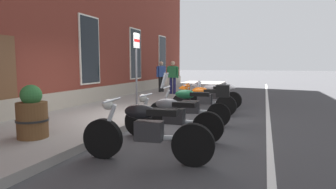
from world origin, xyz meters
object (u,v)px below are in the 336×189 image
at_px(motorcycle_black_naked, 145,132).
at_px(barrel_planter, 32,115).
at_px(motorcycle_green_touring, 193,104).
at_px(motorcycle_grey_naked, 171,117).
at_px(motorcycle_orange_sport, 201,97).
at_px(motorcycle_white_sport, 211,93).
at_px(parking_sign, 136,60).
at_px(pedestrian_striped_shirt, 173,76).
at_px(pedestrian_blue_top, 161,75).

xyz_separation_m(motorcycle_black_naked, barrel_planter, (0.13, 2.43, 0.11)).
bearing_deg(barrel_planter, motorcycle_green_touring, -41.85).
relative_size(motorcycle_grey_naked, motorcycle_orange_sport, 1.05).
distance_m(motorcycle_white_sport, parking_sign, 3.24).
height_order(motorcycle_black_naked, barrel_planter, barrel_planter).
bearing_deg(motorcycle_grey_naked, motorcycle_green_touring, -4.81).
bearing_deg(motorcycle_white_sport, motorcycle_green_touring, -177.64).
height_order(motorcycle_grey_naked, motorcycle_orange_sport, motorcycle_orange_sport).
xyz_separation_m(motorcycle_black_naked, pedestrian_striped_shirt, (8.79, 2.41, 0.55)).
bearing_deg(pedestrian_striped_shirt, motorcycle_green_touring, -157.01).
bearing_deg(parking_sign, motorcycle_grey_naked, -140.14).
xyz_separation_m(motorcycle_green_touring, pedestrian_blue_top, (6.60, 3.35, 0.47)).
distance_m(motorcycle_white_sport, pedestrian_blue_top, 4.77).
height_order(motorcycle_orange_sport, barrel_planter, barrel_planter).
height_order(motorcycle_white_sport, pedestrian_blue_top, pedestrian_blue_top).
bearing_deg(motorcycle_grey_naked, barrel_planter, 119.07).
bearing_deg(pedestrian_blue_top, parking_sign, -166.56).
distance_m(motorcycle_green_touring, motorcycle_white_sport, 3.13).
bearing_deg(motorcycle_green_touring, parking_sign, 69.96).
bearing_deg(motorcycle_black_naked, motorcycle_white_sport, 0.50).
bearing_deg(motorcycle_orange_sport, parking_sign, 116.60).
xyz_separation_m(motorcycle_white_sport, parking_sign, (-2.41, 1.82, 1.16)).
bearing_deg(barrel_planter, pedestrian_striped_shirt, -0.12).
bearing_deg(parking_sign, pedestrian_blue_top, 13.44).
height_order(motorcycle_grey_naked, motorcycle_white_sport, motorcycle_white_sport).
bearing_deg(motorcycle_white_sport, parking_sign, 143.02).
height_order(motorcycle_grey_naked, barrel_planter, barrel_planter).
bearing_deg(barrel_planter, pedestrian_blue_top, 5.16).
xyz_separation_m(motorcycle_black_naked, motorcycle_green_touring, (2.93, -0.08, 0.07)).
bearing_deg(pedestrian_striped_shirt, motorcycle_black_naked, -164.66).
xyz_separation_m(motorcycle_grey_naked, parking_sign, (2.18, 1.82, 1.22)).
bearing_deg(pedestrian_blue_top, motorcycle_black_naked, -161.01).
height_order(motorcycle_white_sport, barrel_planter, barrel_planter).
relative_size(motorcycle_green_touring, parking_sign, 0.90).
distance_m(pedestrian_striped_shirt, parking_sign, 5.22).
xyz_separation_m(pedestrian_striped_shirt, pedestrian_blue_top, (0.73, 0.87, -0.01)).
height_order(pedestrian_striped_shirt, pedestrian_blue_top, pedestrian_striped_shirt).
xyz_separation_m(motorcycle_green_touring, motorcycle_white_sport, (3.12, 0.13, -0.03)).
relative_size(parking_sign, barrel_planter, 2.30).
distance_m(motorcycle_orange_sport, parking_sign, 2.30).
height_order(motorcycle_green_touring, pedestrian_blue_top, pedestrian_blue_top).
xyz_separation_m(motorcycle_black_naked, motorcycle_grey_naked, (1.45, 0.05, -0.02)).
distance_m(motorcycle_green_touring, pedestrian_striped_shirt, 6.39).
bearing_deg(motorcycle_orange_sport, motorcycle_black_naked, -178.95).
relative_size(motorcycle_green_touring, barrel_planter, 2.06).
xyz_separation_m(motorcycle_orange_sport, pedestrian_blue_top, (4.99, 3.19, 0.49)).
distance_m(motorcycle_grey_naked, pedestrian_striped_shirt, 7.73).
relative_size(motorcycle_black_naked, motorcycle_orange_sport, 1.06).
bearing_deg(motorcycle_white_sport, motorcycle_orange_sport, 178.84).
xyz_separation_m(motorcycle_green_touring, parking_sign, (0.71, 1.95, 1.13)).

